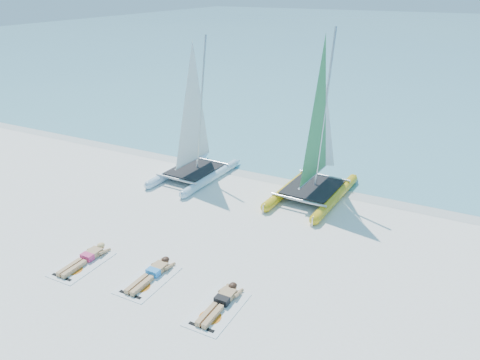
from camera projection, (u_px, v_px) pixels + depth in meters
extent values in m
plane|color=white|center=(201.00, 234.00, 15.12)|extent=(140.00, 140.00, 0.00)
cube|color=#7AC8CB|center=(437.00, 37.00, 66.34)|extent=(140.00, 115.00, 0.01)
cube|color=silver|center=(271.00, 176.00, 19.59)|extent=(140.00, 1.40, 0.01)
cylinder|color=silver|center=(178.00, 170.00, 19.79)|extent=(0.51, 3.82, 0.34)
cone|color=silver|center=(206.00, 155.00, 21.45)|extent=(0.34, 0.50, 0.32)
cylinder|color=silver|center=(211.00, 177.00, 19.00)|extent=(0.51, 3.82, 0.34)
cone|color=silver|center=(237.00, 161.00, 20.66)|extent=(0.34, 0.50, 0.32)
cube|color=black|center=(194.00, 169.00, 19.32)|extent=(1.73, 2.17, 0.03)
cylinder|color=#B3B6BA|center=(201.00, 103.00, 18.82)|extent=(0.13, 1.01, 5.25)
cylinder|color=gold|center=(290.00, 187.00, 18.10)|extent=(0.56, 4.14, 0.36)
cone|color=gold|center=(312.00, 168.00, 19.90)|extent=(0.37, 0.54, 0.35)
cylinder|color=gold|center=(335.00, 197.00, 17.24)|extent=(0.56, 4.14, 0.36)
cone|color=gold|center=(355.00, 177.00, 19.04)|extent=(0.37, 0.54, 0.35)
cube|color=black|center=(312.00, 187.00, 17.59)|extent=(1.88, 2.35, 0.03)
cylinder|color=#B3B6BA|center=(325.00, 109.00, 17.05)|extent=(0.14, 1.09, 5.69)
cube|color=white|center=(82.00, 264.00, 13.50)|extent=(1.00, 1.85, 0.02)
cube|color=tan|center=(92.00, 254.00, 13.81)|extent=(0.36, 0.55, 0.17)
cube|color=#D8326D|center=(87.00, 257.00, 13.65)|extent=(0.37, 0.22, 0.17)
cube|color=tan|center=(72.00, 268.00, 13.17)|extent=(0.31, 0.85, 0.13)
sphere|color=tan|center=(101.00, 247.00, 14.10)|extent=(0.21, 0.21, 0.21)
ellipsoid|color=#DEB368|center=(101.00, 245.00, 14.09)|extent=(0.22, 0.24, 0.15)
cube|color=white|center=(148.00, 280.00, 12.79)|extent=(1.00, 1.85, 0.02)
cube|color=tan|center=(157.00, 269.00, 13.10)|extent=(0.36, 0.55, 0.17)
cube|color=#2886DA|center=(153.00, 272.00, 12.93)|extent=(0.37, 0.22, 0.17)
cube|color=tan|center=(139.00, 285.00, 12.46)|extent=(0.31, 0.85, 0.13)
sphere|color=tan|center=(165.00, 261.00, 13.38)|extent=(0.21, 0.21, 0.21)
ellipsoid|color=#351E13|center=(165.00, 260.00, 13.37)|extent=(0.22, 0.24, 0.15)
cube|color=white|center=(217.00, 309.00, 11.65)|extent=(1.00, 1.85, 0.02)
cube|color=tan|center=(226.00, 296.00, 11.96)|extent=(0.36, 0.55, 0.17)
cube|color=black|center=(222.00, 300.00, 11.79)|extent=(0.37, 0.22, 0.17)
cube|color=tan|center=(210.00, 316.00, 11.32)|extent=(0.31, 0.85, 0.13)
sphere|color=tan|center=(233.00, 287.00, 12.24)|extent=(0.21, 0.21, 0.21)
ellipsoid|color=#351E13|center=(233.00, 286.00, 12.24)|extent=(0.22, 0.24, 0.15)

